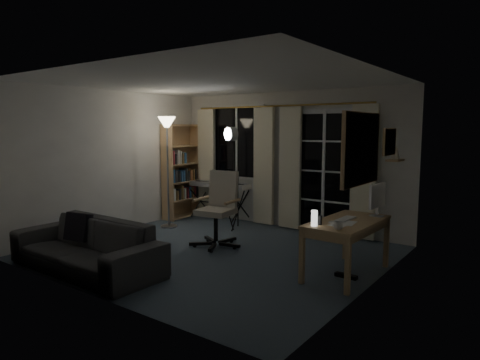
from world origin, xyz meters
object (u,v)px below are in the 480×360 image
object	(u,v)px
monitor	(377,196)
office_chair	(220,202)
torchiere_lamp	(167,139)
keyboard_piano	(220,186)
studio_light	(232,146)
bookshelf	(180,174)
sofa	(85,238)
mug	(338,225)
desk	(347,227)

from	to	relation	value
monitor	office_chair	bearing A→B (deg)	-171.50
torchiere_lamp	keyboard_piano	bearing A→B (deg)	67.61
torchiere_lamp	studio_light	bearing A→B (deg)	27.50
bookshelf	torchiere_lamp	xyz separation A→B (m)	(0.45, -0.77, 0.71)
office_chair	sofa	bearing A→B (deg)	-115.16
studio_light	keyboard_piano	bearing A→B (deg)	169.11
studio_light	mug	size ratio (longest dim) A/B	16.65
desk	mug	bearing A→B (deg)	-76.90
mug	sofa	distance (m)	3.06
desk	monitor	xyz separation A→B (m)	(0.20, 0.45, 0.34)
studio_light	office_chair	world-z (taller)	studio_light
monitor	sofa	size ratio (longest dim) A/B	0.23
bookshelf	mug	bearing A→B (deg)	-26.03
studio_light	sofa	bearing A→B (deg)	-68.70
monitor	sofa	xyz separation A→B (m)	(-2.87, -2.20, -0.50)
keyboard_piano	desk	size ratio (longest dim) A/B	0.99
office_chair	mug	size ratio (longest dim) A/B	10.25
monitor	mug	xyz separation A→B (m)	(-0.10, -0.95, -0.20)
torchiere_lamp	bookshelf	bearing A→B (deg)	120.28
keyboard_piano	monitor	world-z (taller)	monitor
studio_light	monitor	size ratio (longest dim) A/B	3.79
keyboard_piano	mug	size ratio (longest dim) A/B	11.42
monitor	mug	size ratio (longest dim) A/B	4.40
studio_light	sofa	xyz separation A→B (m)	(-0.14, -2.81, -1.04)
bookshelf	studio_light	bearing A→B (deg)	-11.56
bookshelf	sofa	bearing A→B (deg)	-68.80
monitor	mug	distance (m)	0.98
torchiere_lamp	desk	world-z (taller)	torchiere_lamp
office_chair	sofa	size ratio (longest dim) A/B	0.53
keyboard_piano	mug	xyz separation A→B (m)	(3.26, -1.99, 0.04)
studio_light	office_chair	xyz separation A→B (m)	(0.44, -0.88, -0.80)
mug	desk	bearing A→B (deg)	101.31
bookshelf	sofa	xyz separation A→B (m)	(1.33, -3.05, -0.46)
torchiere_lamp	monitor	world-z (taller)	torchiere_lamp
torchiere_lamp	studio_light	xyz separation A→B (m)	(1.02, 0.53, -0.12)
keyboard_piano	desk	world-z (taller)	keyboard_piano
bookshelf	desk	xyz separation A→B (m)	(4.00, -1.30, -0.29)
studio_light	sofa	size ratio (longest dim) A/B	0.85
desk	monitor	distance (m)	0.59
mug	monitor	bearing A→B (deg)	84.18
torchiere_lamp	keyboard_piano	distance (m)	1.38
torchiere_lamp	sofa	distance (m)	2.71
keyboard_piano	studio_light	distance (m)	1.09
torchiere_lamp	monitor	xyz separation A→B (m)	(3.75, -0.08, -0.66)
desk	mug	xyz separation A→B (m)	(0.10, -0.50, 0.14)
studio_light	desk	size ratio (longest dim) A/B	1.44
torchiere_lamp	mug	distance (m)	3.89
sofa	mug	bearing A→B (deg)	24.58
sofa	keyboard_piano	bearing A→B (deg)	98.76
studio_light	mug	xyz separation A→B (m)	(2.63, -1.56, -0.74)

